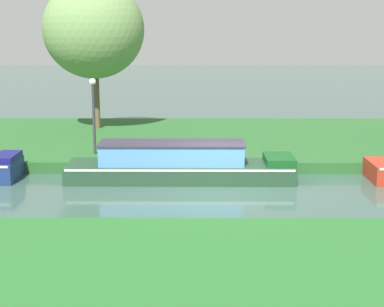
% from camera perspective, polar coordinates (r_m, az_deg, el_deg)
% --- Properties ---
extents(ground_plane, '(120.00, 120.00, 0.00)m').
position_cam_1_polar(ground_plane, '(18.57, 2.72, -3.50)').
color(ground_plane, '#365248').
extents(riverbank_far, '(72.00, 10.00, 0.40)m').
position_cam_1_polar(riverbank_far, '(25.34, 2.11, 1.21)').
color(riverbank_far, '#275927').
rests_on(riverbank_far, ground_plane).
extents(forest_barge, '(7.47, 1.76, 1.27)m').
position_cam_1_polar(forest_barge, '(19.59, -1.14, -1.06)').
color(forest_barge, '#213F2A').
rests_on(forest_barge, ground_plane).
extents(willow_tree_left, '(4.48, 4.03, 6.62)m').
position_cam_1_polar(willow_tree_left, '(27.07, -9.44, 11.67)').
color(willow_tree_left, brown).
rests_on(willow_tree_left, riverbank_far).
extents(lamp_post, '(0.24, 0.24, 2.77)m').
position_cam_1_polar(lamp_post, '(21.79, -9.45, 4.47)').
color(lamp_post, '#333338').
rests_on(lamp_post, riverbank_far).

